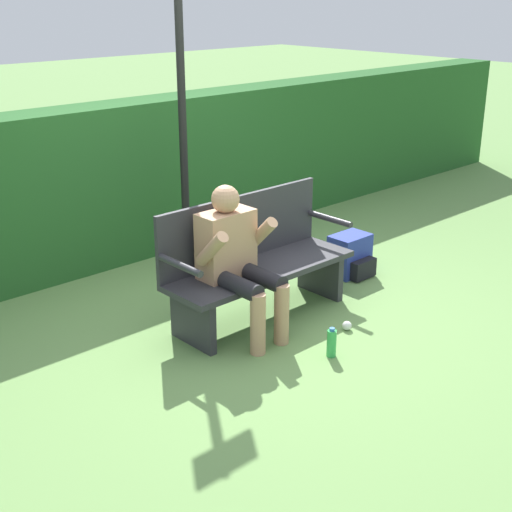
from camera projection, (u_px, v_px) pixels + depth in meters
The scene contains 8 objects.
ground_plane at pixel (261, 317), 5.61m from camera, with size 40.00×40.00×0.00m, color #668E4C.
hedge_back at pixel (123, 182), 6.65m from camera, with size 12.00×0.46×1.46m.
park_bench at pixel (255, 261), 5.50m from camera, with size 1.59×0.51×0.94m.
person_seated at pixel (236, 255), 5.16m from camera, with size 0.56×0.63×1.12m.
backpack at pixel (351, 256), 6.38m from camera, with size 0.35×0.33×0.37m.
water_bottle at pixel (332, 343), 4.98m from camera, with size 0.07×0.07×0.22m.
signpost at pixel (182, 84), 5.97m from camera, with size 0.43×0.09×2.94m.
litter_crumple at pixel (347, 326), 5.38m from camera, with size 0.07×0.07×0.07m.
Camera 1 is at (-3.48, -3.69, 2.44)m, focal length 50.00 mm.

